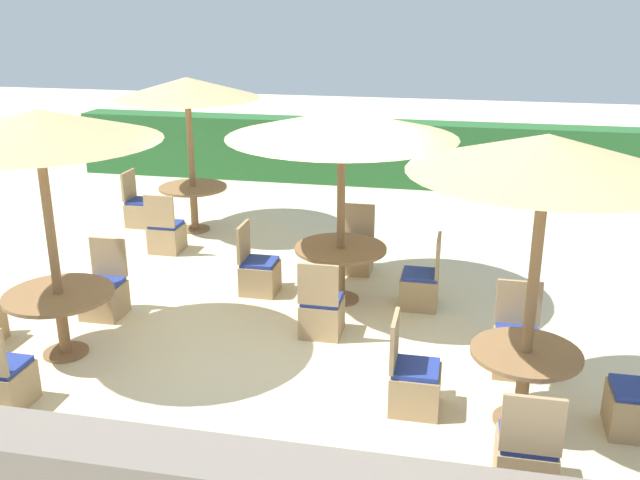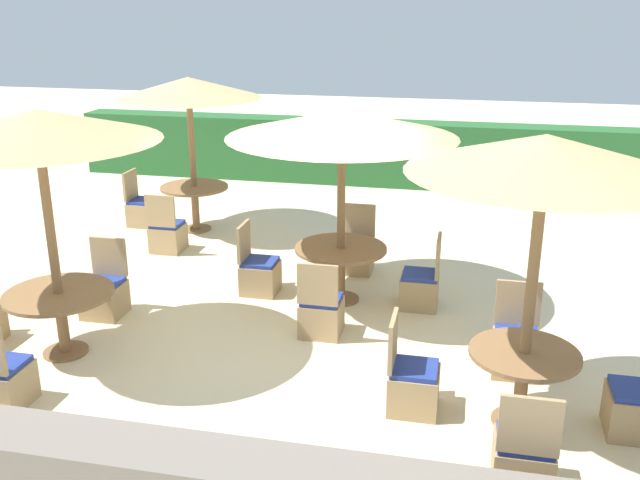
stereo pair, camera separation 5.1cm
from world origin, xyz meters
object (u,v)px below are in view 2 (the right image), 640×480
Objects in this scene: patio_chair_front_right_east at (636,407)px; parasol_front_right at (545,156)px; patio_chair_back_left_south at (167,235)px; patio_chair_back_left_west at (143,210)px; parasol_back_left at (188,88)px; round_table_front_right at (523,369)px; round_table_back_left at (195,195)px; round_table_center at (341,257)px; parasol_front_left at (37,127)px; patio_chair_front_left_north at (104,295)px; patio_chair_center_north at (356,253)px; patio_chair_front_right_north at (515,348)px; round_table_front_left at (60,304)px; patio_chair_center_east at (421,287)px; patio_chair_center_west at (259,273)px; patio_chair_front_right_west at (412,384)px; patio_chair_center_south at (321,313)px; parasol_center at (342,125)px; patio_chair_front_left_south at (2,381)px; patio_chair_front_right_south at (523,459)px.

parasol_front_right is at bearing 92.69° from patio_chair_front_right_east.
patio_chair_back_left_south is 1.00× the size of patio_chair_back_left_west.
parasol_back_left reaches higher than round_table_front_right.
patio_chair_front_right_east reaches higher than round_table_back_left.
round_table_center is at bearing 53.00° from patio_chair_front_right_east.
parasol_front_left is at bearing -85.81° from patio_chair_back_left_south.
patio_chair_front_left_north reaches higher than round_table_center.
patio_chair_center_north and patio_chair_front_right_north have the same top height.
patio_chair_front_left_north reaches higher than round_table_front_left.
patio_chair_center_north is at bearing 43.73° from patio_chair_center_east.
patio_chair_center_west and patio_chair_front_right_west have the same top height.
parasol_front_right is at bearing -43.43° from parasol_back_left.
patio_chair_center_south reaches higher than round_table_back_left.
parasol_center reaches higher than patio_chair_back_left_west.
patio_chair_front_right_east is at bearing 7.83° from patio_chair_front_left_south.
patio_chair_center_west is at bearing 60.60° from patio_chair_front_right_east.
patio_chair_center_west is 1.00× the size of patio_chair_back_left_south.
patio_chair_front_left_south and patio_chair_center_south have the same top height.
patio_chair_back_left_south is at bearing -131.88° from patio_chair_front_right_west.
patio_chair_front_right_east is at bearing -30.88° from patio_chair_back_left_south.
parasol_center reaches higher than patio_chair_front_left_south.
patio_chair_back_left_west and patio_chair_front_right_west have the same top height.
patio_chair_front_right_north is at bearing 90.20° from parasol_front_right.
parasol_center reaches higher than patio_chair_front_left_north.
patio_chair_front_right_east is at bearing 137.64° from patio_chair_front_right_north.
patio_chair_center_north reaches higher than round_table_center.
parasol_front_right reaches higher than round_table_front_left.
patio_chair_front_right_south is at bearing 154.63° from patio_chair_front_left_north.
round_table_back_left is at bearing -37.05° from patio_chair_front_right_north.
parasol_front_right reaches higher than round_table_back_left.
parasol_center is at bearing -39.04° from parasol_back_left.
patio_chair_front_left_south is 3.86m from patio_chair_front_right_west.
parasol_center is 3.23m from patio_chair_front_right_north.
round_table_back_left is at bearing -23.87° from patio_chair_center_north.
round_table_center is at bearing -158.94° from patio_chair_front_left_north.
patio_chair_center_east is 3.14m from patio_chair_front_right_east.
parasol_front_left is at bearing 87.11° from patio_chair_front_right_east.
parasol_front_right reaches higher than patio_chair_front_right_south.
parasol_front_left is 2.85× the size of patio_chair_front_left_south.
parasol_front_left is at bearing -37.36° from patio_chair_center_west.
patio_chair_front_right_north is (2.13, -0.42, 0.00)m from patio_chair_center_south.
patio_chair_front_right_east and patio_chair_front_right_north have the same top height.
patio_chair_back_left_west is (-0.97, 0.05, -2.06)m from parasol_back_left.
parasol_center is 2.99× the size of patio_chair_back_left_west.
patio_chair_center_east is 1.43m from patio_chair_center_north.
round_table_center is at bearing 37.46° from round_table_front_left.
patio_chair_front_left_south reaches higher than round_table_back_left.
parasol_front_left reaches higher than patio_chair_back_left_south.
patio_chair_front_left_north is at bearing -158.94° from parasol_center.
patio_chair_back_left_west is at bearing 176.77° from parasol_back_left.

